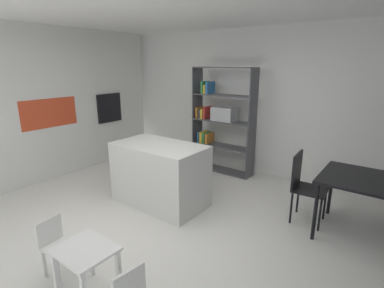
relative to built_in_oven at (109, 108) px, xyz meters
name	(u,v)px	position (x,y,z in m)	size (l,w,h in m)	color
ground_plane	(159,227)	(2.76, -1.45, -1.17)	(9.57, 9.57, 0.00)	silver
back_partition	(254,103)	(2.76, 1.25, 0.20)	(6.96, 0.06, 2.72)	white
tall_cabinet_run_left	(31,105)	(-0.34, -1.45, 0.20)	(0.64, 4.91, 2.72)	silver
cabinet_niche_splashback	(50,113)	(-0.02, -1.29, 0.05)	(0.01, 1.02, 0.52)	#CC4223
built_in_oven	(109,108)	(0.00, 0.00, 0.00)	(0.06, 0.58, 0.60)	black
kitchen_island	(160,174)	(2.28, -0.90, -0.70)	(1.37, 0.78, 0.93)	silver
open_bookshelf	(220,118)	(2.23, 0.87, -0.11)	(1.24, 0.33, 2.02)	#4C4C51
child_table	(86,258)	(3.04, -2.69, -0.76)	(0.52, 0.43, 0.50)	white
child_chair_left	(56,244)	(2.53, -2.70, -0.83)	(0.29, 0.29, 0.60)	white
dining_table	(366,185)	(4.87, -0.12, -0.48)	(0.99, 0.92, 0.77)	black
dining_chair_island_side	(303,182)	(4.16, -0.12, -0.61)	(0.44, 0.44, 0.94)	black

